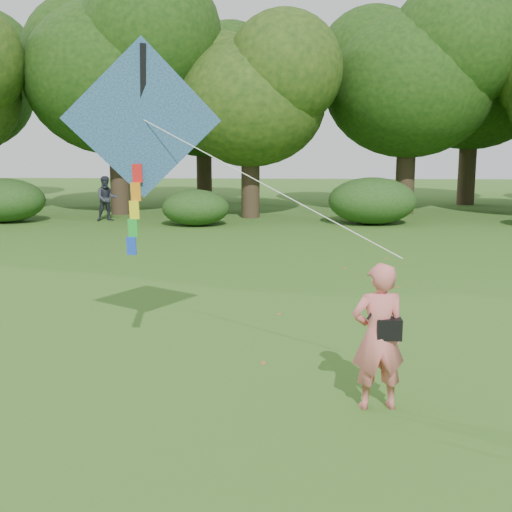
{
  "coord_description": "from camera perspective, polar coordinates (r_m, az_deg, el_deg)",
  "views": [
    {
      "loc": [
        -0.35,
        -7.89,
        3.27
      ],
      "look_at": [
        -0.85,
        2.0,
        1.5
      ],
      "focal_mm": 45.0,
      "sensor_mm": 36.0,
      "label": 1
    }
  ],
  "objects": [
    {
      "name": "ground",
      "position": [
        8.55,
        5.16,
        -12.4
      ],
      "size": [
        100.0,
        100.0,
        0.0
      ],
      "primitive_type": "plane",
      "color": "#265114",
      "rests_on": "ground"
    },
    {
      "name": "bystander_left",
      "position": [
        27.53,
        -13.13,
        4.99
      ],
      "size": [
        1.11,
        1.0,
        1.86
      ],
      "primitive_type": "imported",
      "rotation": [
        0.0,
        0.0,
        0.41
      ],
      "color": "#2B2D39",
      "rests_on": "ground"
    },
    {
      "name": "shrub_band",
      "position": [
        25.61,
        2.06,
        4.72
      ],
      "size": [
        39.15,
        3.22,
        1.88
      ],
      "color": "#264919",
      "rests_on": "ground"
    },
    {
      "name": "man_kite_flyer",
      "position": [
        8.04,
        10.81,
        -7.04
      ],
      "size": [
        0.73,
        0.54,
        1.84
      ],
      "primitive_type": "imported",
      "rotation": [
        0.0,
        0.0,
        3.29
      ],
      "color": "#DA6966",
      "rests_on": "ground"
    },
    {
      "name": "tree_line",
      "position": [
        30.92,
        6.85,
        14.39
      ],
      "size": [
        54.7,
        15.3,
        9.48
      ],
      "color": "#3A2D1E",
      "rests_on": "ground"
    },
    {
      "name": "fallen_leaves",
      "position": [
        11.39,
        7.31,
        -6.61
      ],
      "size": [
        9.19,
        13.49,
        0.01
      ],
      "color": "#8F5C27",
      "rests_on": "ground"
    },
    {
      "name": "crossbody_bag",
      "position": [
        7.99,
        11.7,
        -6.27
      ],
      "size": [
        0.43,
        0.2,
        0.72
      ],
      "color": "black",
      "rests_on": "ground"
    },
    {
      "name": "flying_kite",
      "position": [
        9.19,
        -10.04,
        11.55
      ],
      "size": [
        4.46,
        1.72,
        3.01
      ],
      "color": "#2649A7",
      "rests_on": "ground"
    }
  ]
}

